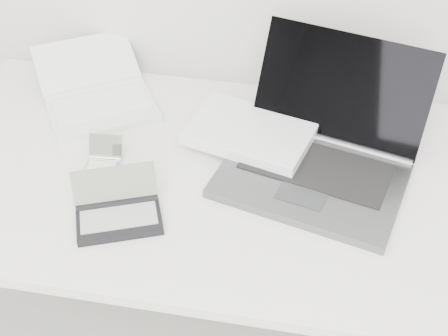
% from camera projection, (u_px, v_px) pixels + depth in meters
% --- Properties ---
extents(desk, '(1.60, 0.80, 0.73)m').
position_uv_depth(desk, '(239.00, 190.00, 1.57)').
color(desk, white).
rests_on(desk, ground).
extents(laptop_large, '(0.62, 0.52, 0.27)m').
position_uv_depth(laptop_large, '(298.00, 146.00, 1.55)').
color(laptop_large, '#5B5D60').
rests_on(laptop_large, desk).
extents(netbook_open_white, '(0.43, 0.46, 0.10)m').
position_uv_depth(netbook_open_white, '(98.00, 96.00, 1.75)').
color(netbook_open_white, white).
rests_on(netbook_open_white, desk).
extents(pda_silver, '(0.09, 0.10, 0.06)m').
position_uv_depth(pda_silver, '(103.00, 162.00, 1.56)').
color(pda_silver, silver).
rests_on(pda_silver, desk).
extents(palmtop_charcoal, '(0.23, 0.20, 0.10)m').
position_uv_depth(palmtop_charcoal, '(118.00, 212.00, 1.42)').
color(palmtop_charcoal, black).
rests_on(palmtop_charcoal, desk).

